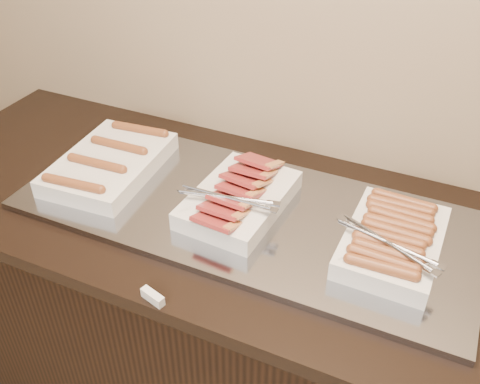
% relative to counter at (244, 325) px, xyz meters
% --- Properties ---
extents(counter, '(2.06, 0.76, 0.90)m').
position_rel_counter_xyz_m(counter, '(0.00, 0.00, 0.00)').
color(counter, black).
rests_on(counter, ground).
extents(warming_tray, '(1.20, 0.50, 0.02)m').
position_rel_counter_xyz_m(warming_tray, '(-0.00, 0.00, 0.46)').
color(warming_tray, gray).
rests_on(warming_tray, counter).
extents(dish_left, '(0.27, 0.39, 0.07)m').
position_rel_counter_xyz_m(dish_left, '(-0.43, 0.00, 0.50)').
color(dish_left, silver).
rests_on(dish_left, warming_tray).
extents(dish_center, '(0.27, 0.36, 0.09)m').
position_rel_counter_xyz_m(dish_center, '(-0.02, -0.00, 0.50)').
color(dish_center, silver).
rests_on(dish_center, warming_tray).
extents(dish_right, '(0.27, 0.32, 0.08)m').
position_rel_counter_xyz_m(dish_right, '(0.38, -0.00, 0.50)').
color(dish_right, silver).
rests_on(dish_right, warming_tray).
extents(label_holder, '(0.06, 0.03, 0.02)m').
position_rel_counter_xyz_m(label_holder, '(-0.06, -0.36, 0.46)').
color(label_holder, silver).
rests_on(label_holder, counter).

